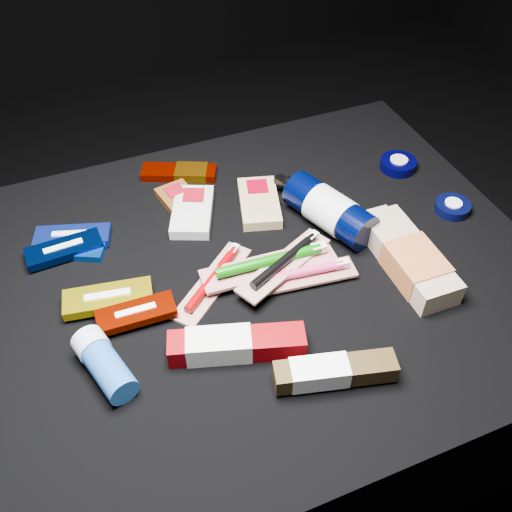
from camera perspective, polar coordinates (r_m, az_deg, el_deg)
name	(u,v)px	position (r m, az deg, el deg)	size (l,w,h in m)	color
ground	(251,396)	(1.28, -0.47, -13.78)	(3.00, 3.00, 0.00)	black
cloth_table	(251,341)	(1.11, -0.53, -8.52)	(0.98, 0.78, 0.40)	black
luna_bar_0	(72,250)	(1.03, -17.93, 0.60)	(0.12, 0.09, 0.01)	#083C9A
luna_bar_1	(73,237)	(1.05, -17.88, 1.86)	(0.14, 0.09, 0.02)	navy
luna_bar_2	(64,249)	(1.03, -18.63, 0.65)	(0.13, 0.05, 0.02)	#010D30
luna_bar_3	(108,298)	(0.92, -14.56, -4.09)	(0.14, 0.07, 0.02)	gold
luna_bar_4	(136,313)	(0.89, -11.89, -5.62)	(0.12, 0.05, 0.02)	#760F00
clif_bar_0	(181,202)	(1.08, -7.49, 5.42)	(0.08, 0.12, 0.02)	#5B3114
clif_bar_1	(193,210)	(1.06, -6.35, 4.63)	(0.12, 0.15, 0.02)	beige
clif_bar_2	(259,201)	(1.07, 0.29, 5.54)	(0.10, 0.15, 0.02)	tan
power_bar	(183,173)	(1.15, -7.30, 8.28)	(0.15, 0.10, 0.02)	#690900
lotion_bottle	(329,210)	(1.02, 7.34, 4.60)	(0.12, 0.22, 0.07)	black
cream_tin_upper	(398,164)	(1.20, 14.03, 8.91)	(0.07, 0.07, 0.02)	black
cream_tin_lower	(452,207)	(1.12, 19.05, 4.67)	(0.06, 0.06, 0.02)	black
bodywash_bottle	(409,259)	(0.98, 15.07, -0.26)	(0.08, 0.22, 0.05)	tan
deodorant_stick	(104,364)	(0.84, -14.94, -10.35)	(0.08, 0.12, 0.05)	#1E519C
toothbrush_pack_0	(213,280)	(0.93, -4.29, -2.38)	(0.17, 0.16, 0.02)	#B7B0AB
toothbrush_pack_1	(300,275)	(0.93, 4.46, -1.90)	(0.20, 0.07, 0.02)	#A49E99
toothbrush_pack_2	(271,263)	(0.94, 1.51, -0.74)	(0.23, 0.07, 0.03)	#BCB3B0
toothbrush_pack_3	(285,262)	(0.93, 2.93, -0.60)	(0.19, 0.12, 0.02)	beige
toothpaste_carton_red	(231,345)	(0.84, -2.56, -8.88)	(0.20, 0.10, 0.04)	#710004
toothpaste_carton_green	(329,372)	(0.81, 7.36, -11.42)	(0.18, 0.08, 0.03)	#31220D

